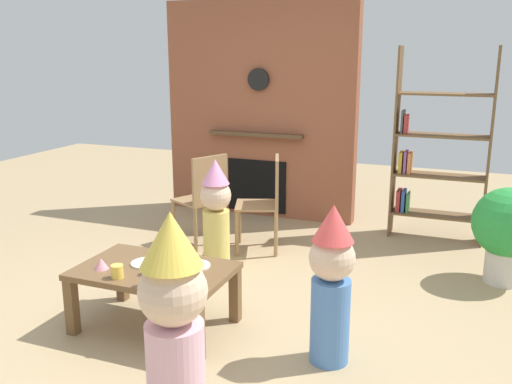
# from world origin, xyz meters

# --- Properties ---
(ground_plane) EXTENTS (12.00, 12.00, 0.00)m
(ground_plane) POSITION_xyz_m (0.00, 0.00, 0.00)
(ground_plane) COLOR tan
(brick_fireplace_feature) EXTENTS (2.20, 0.28, 2.40)m
(brick_fireplace_feature) POSITION_xyz_m (-0.67, 2.60, 1.19)
(brick_fireplace_feature) COLOR #935138
(brick_fireplace_feature) RESTS_ON ground_plane
(bookshelf) EXTENTS (0.90, 0.28, 1.90)m
(bookshelf) POSITION_xyz_m (1.25, 2.40, 0.86)
(bookshelf) COLOR brown
(bookshelf) RESTS_ON ground_plane
(coffee_table) EXTENTS (1.03, 0.66, 0.43)m
(coffee_table) POSITION_xyz_m (-0.33, -0.26, 0.36)
(coffee_table) COLOR brown
(coffee_table) RESTS_ON ground_plane
(paper_cup_near_left) EXTENTS (0.08, 0.08, 0.09)m
(paper_cup_near_left) POSITION_xyz_m (-0.46, -0.49, 0.47)
(paper_cup_near_left) COLOR #F2CC4C
(paper_cup_near_left) RESTS_ON coffee_table
(paper_cup_near_right) EXTENTS (0.06, 0.06, 0.11)m
(paper_cup_near_right) POSITION_xyz_m (-0.20, -0.53, 0.49)
(paper_cup_near_right) COLOR silver
(paper_cup_near_right) RESTS_ON coffee_table
(paper_cup_center) EXTENTS (0.06, 0.06, 0.10)m
(paper_cup_center) POSITION_xyz_m (-0.20, -0.40, 0.48)
(paper_cup_center) COLOR #F2CC4C
(paper_cup_center) RESTS_ON coffee_table
(paper_cup_far_left) EXTENTS (0.07, 0.07, 0.11)m
(paper_cup_far_left) POSITION_xyz_m (-0.27, -0.35, 0.49)
(paper_cup_far_left) COLOR #E5666B
(paper_cup_far_left) RESTS_ON coffee_table
(paper_plate_front) EXTENTS (0.22, 0.22, 0.01)m
(paper_plate_front) POSITION_xyz_m (-0.41, -0.22, 0.44)
(paper_plate_front) COLOR white
(paper_plate_front) RESTS_ON coffee_table
(paper_plate_rear) EXTENTS (0.21, 0.21, 0.01)m
(paper_plate_rear) POSITION_xyz_m (-0.09, -0.13, 0.44)
(paper_plate_rear) COLOR white
(paper_plate_rear) RESTS_ON coffee_table
(birthday_cake_slice) EXTENTS (0.10, 0.10, 0.08)m
(birthday_cake_slice) POSITION_xyz_m (-0.65, -0.40, 0.47)
(birthday_cake_slice) COLOR pink
(birthday_cake_slice) RESTS_ON coffee_table
(table_fork) EXTENTS (0.09, 0.14, 0.01)m
(table_fork) POSITION_xyz_m (0.03, -0.38, 0.43)
(table_fork) COLOR silver
(table_fork) RESTS_ON coffee_table
(child_with_cone_hat) EXTENTS (0.32, 0.32, 1.16)m
(child_with_cone_hat) POSITION_xyz_m (0.38, -1.22, 0.61)
(child_with_cone_hat) COLOR #EAB2C6
(child_with_cone_hat) RESTS_ON ground_plane
(child_in_pink) EXTENTS (0.28, 0.28, 0.99)m
(child_in_pink) POSITION_xyz_m (0.89, -0.25, 0.53)
(child_in_pink) COLOR #4C7FC6
(child_in_pink) RESTS_ON ground_plane
(child_by_the_chairs) EXTENTS (0.27, 0.27, 0.97)m
(child_by_the_chairs) POSITION_xyz_m (-0.41, 0.89, 0.51)
(child_by_the_chairs) COLOR #E0CC66
(child_by_the_chairs) RESTS_ON ground_plane
(dining_chair_left) EXTENTS (0.54, 0.54, 0.90)m
(dining_chair_left) POSITION_xyz_m (-0.76, 1.35, 0.51)
(dining_chair_left) COLOR #9E7A51
(dining_chair_left) RESTS_ON ground_plane
(dining_chair_middle) EXTENTS (0.51, 0.51, 0.90)m
(dining_chair_middle) POSITION_xyz_m (-0.16, 1.46, 0.51)
(dining_chair_middle) COLOR #9E7A51
(dining_chair_middle) RESTS_ON ground_plane
(potted_plant_tall) EXTENTS (0.57, 0.57, 0.80)m
(potted_plant_tall) POSITION_xyz_m (1.92, 1.44, 0.47)
(potted_plant_tall) COLOR beige
(potted_plant_tall) RESTS_ON ground_plane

